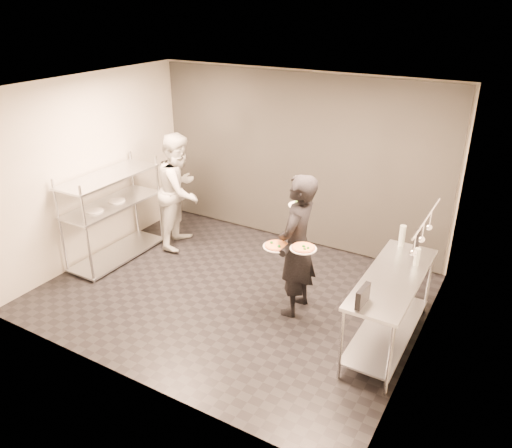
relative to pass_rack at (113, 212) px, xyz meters
The scene contains 13 objects.
room_shell 2.53m from the pass_rack, 28.77° to the left, with size 5.00×4.00×2.80m.
pass_rack is the anchor object (origin of this frame).
prep_counter 4.33m from the pass_rack, ahead, with size 0.60×1.80×0.92m.
utensil_rail 4.64m from the pass_rack, ahead, with size 0.07×1.20×0.31m.
waiter 3.09m from the pass_rack, ahead, with size 0.69×0.45×1.88m, color black.
chef 1.10m from the pass_rack, 56.60° to the left, with size 0.91×0.71×1.88m, color silver.
pizza_plate_near 2.94m from the pass_rack, ahead, with size 0.33×0.33×0.05m.
pizza_plate_far 3.31m from the pass_rack, ahead, with size 0.32×0.32×0.05m.
salad_plate 3.06m from the pass_rack, ahead, with size 0.29×0.29×0.07m.
pos_monitor 4.28m from the pass_rack, ahead, with size 0.06×0.28×0.20m, color black.
bottle_green 4.28m from the pass_rack, 10.63° to the left, with size 0.08×0.08×0.28m, color gray.
bottle_clear 4.51m from the pass_rack, ahead, with size 0.07×0.07×0.22m, color gray.
bottle_dark 4.46m from the pass_rack, 10.38° to the left, with size 0.07×0.07×0.25m, color black.
Camera 1 is at (3.27, -4.98, 3.80)m, focal length 35.00 mm.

